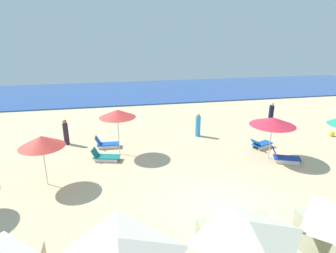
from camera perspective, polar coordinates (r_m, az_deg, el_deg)
ground_plane at (r=12.26m, az=10.22°, el=-15.53°), size 60.00×60.00×0.00m
ocean at (r=33.81m, az=-4.35°, el=7.07°), size 60.00×12.95×0.12m
umbrella_0 at (r=13.86m, az=-23.88°, el=-2.74°), size 2.00×2.00×2.41m
umbrella_1 at (r=16.14m, az=-10.04°, el=2.55°), size 2.04×2.04×2.65m
lounge_chair_1_0 at (r=17.88m, az=-12.17°, el=-3.37°), size 1.46×0.67×0.74m
lounge_chair_1_1 at (r=16.19m, az=-12.45°, el=-5.84°), size 1.60×0.98×0.67m
umbrella_2 at (r=16.37m, az=20.13°, el=0.96°), size 2.44×2.44×2.39m
lounge_chair_2_0 at (r=16.83m, az=22.20°, el=-5.74°), size 1.61×1.13×0.77m
lounge_chair_2_1 at (r=18.30m, az=18.03°, el=-3.33°), size 1.55×1.04×0.66m
beachgoer_0 at (r=23.60m, az=19.85°, el=2.52°), size 0.51×0.51×1.54m
beachgoer_1 at (r=18.93m, az=-19.67°, el=-1.14°), size 0.38×0.38×1.61m
beachgoer_2 at (r=19.31m, az=5.97°, el=0.13°), size 0.43×0.43×1.57m
beach_ball_0 at (r=22.29m, az=29.80°, el=-1.25°), size 0.35×0.35×0.35m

